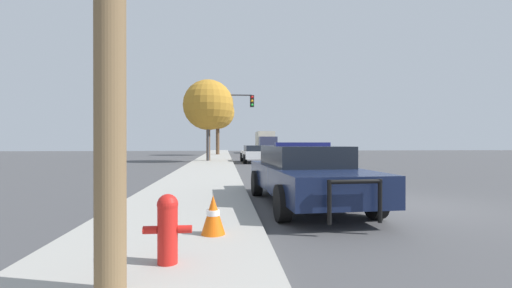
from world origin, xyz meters
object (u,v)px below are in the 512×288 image
(car_background_distant, at_px, (265,147))
(fire_hydrant, at_px, (168,226))
(tree_sidewalk_far, at_px, (218,112))
(box_truck, at_px, (265,142))
(traffic_light, at_px, (227,113))
(police_car, at_px, (305,173))
(car_background_oncoming, at_px, (296,150))
(tree_sidewalk_mid, at_px, (208,105))
(traffic_cone, at_px, (213,215))
(car_background_midblock, at_px, (255,153))

(car_background_distant, bearing_deg, fire_hydrant, -102.48)
(tree_sidewalk_far, bearing_deg, box_truck, 50.41)
(traffic_light, distance_m, tree_sidewalk_far, 14.08)
(police_car, height_order, car_background_oncoming, police_car)
(police_car, height_order, box_truck, box_truck)
(fire_hydrant, height_order, tree_sidewalk_mid, tree_sidewalk_mid)
(police_car, xyz_separation_m, traffic_cone, (-2.10, -2.96, -0.34))
(car_background_distant, height_order, tree_sidewalk_far, tree_sidewalk_far)
(car_background_distant, bearing_deg, traffic_cone, -102.11)
(tree_sidewalk_far, bearing_deg, car_background_oncoming, -46.89)
(fire_hydrant, xyz_separation_m, box_truck, (6.44, 43.96, 1.10))
(car_background_oncoming, bearing_deg, box_truck, -89.52)
(car_background_oncoming, relative_size, traffic_cone, 6.84)
(tree_sidewalk_mid, distance_m, traffic_cone, 21.54)
(fire_hydrant, distance_m, traffic_light, 22.29)
(car_background_distant, xyz_separation_m, tree_sidewalk_far, (-6.90, -11.85, 4.25))
(car_background_midblock, height_order, traffic_cone, car_background_midblock)
(box_truck, height_order, tree_sidewalk_far, tree_sidewalk_far)
(fire_hydrant, distance_m, car_background_distant, 48.37)
(traffic_cone, bearing_deg, car_background_oncoming, 75.44)
(car_background_distant, distance_m, tree_sidewalk_mid, 26.82)
(fire_hydrant, height_order, traffic_cone, fire_hydrant)
(fire_hydrant, xyz_separation_m, tree_sidewalk_far, (-0.11, 36.04, 4.46))
(tree_sidewalk_mid, bearing_deg, traffic_light, -12.30)
(tree_sidewalk_far, xyz_separation_m, traffic_cone, (0.59, -34.84, -4.58))
(police_car, relative_size, fire_hydrant, 6.91)
(fire_hydrant, height_order, car_background_oncoming, car_background_oncoming)
(police_car, distance_m, traffic_cone, 3.65)
(fire_hydrant, bearing_deg, tree_sidewalk_mid, 91.45)
(traffic_light, distance_m, tree_sidewalk_mid, 1.56)
(car_background_midblock, relative_size, tree_sidewalk_far, 0.67)
(traffic_cone, bearing_deg, car_background_midblock, 83.17)
(car_background_midblock, bearing_deg, traffic_light, 166.95)
(traffic_light, bearing_deg, car_background_distant, 77.03)
(tree_sidewalk_far, bearing_deg, car_background_midblock, -78.13)
(tree_sidewalk_far, height_order, tree_sidewalk_mid, tree_sidewalk_far)
(fire_hydrant, distance_m, tree_sidewalk_mid, 22.68)
(car_background_oncoming, distance_m, tree_sidewalk_mid, 10.43)
(tree_sidewalk_mid, relative_size, traffic_cone, 10.59)
(police_car, height_order, traffic_light, traffic_light)
(police_car, bearing_deg, car_background_oncoming, -104.71)
(police_car, bearing_deg, tree_sidewalk_far, -88.37)
(car_background_oncoming, relative_size, box_truck, 0.52)
(traffic_cone, bearing_deg, tree_sidewalk_far, 90.96)
(traffic_light, height_order, car_background_midblock, traffic_light)
(car_background_distant, distance_m, tree_sidewalk_far, 14.35)
(police_car, relative_size, car_background_midblock, 1.19)
(police_car, bearing_deg, traffic_light, -87.61)
(tree_sidewalk_mid, bearing_deg, car_background_oncoming, 35.14)
(fire_hydrant, xyz_separation_m, tree_sidewalk_mid, (-0.57, 22.35, 3.81))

